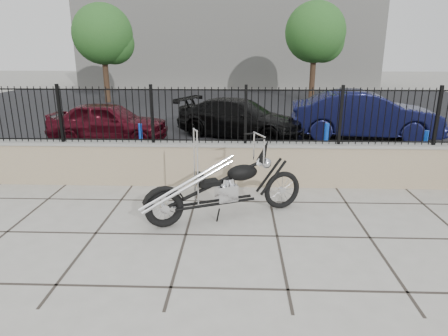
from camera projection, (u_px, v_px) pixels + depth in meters
name	position (u px, v px, depth m)	size (l,w,h in m)	color
ground_plane	(186.00, 235.00, 6.56)	(90.00, 90.00, 0.00)	#99968E
parking_lot	(220.00, 113.00, 18.51)	(30.00, 30.00, 0.00)	black
retaining_wall	(200.00, 164.00, 8.81)	(14.00, 0.36, 0.96)	gray
iron_fence	(199.00, 115.00, 8.49)	(14.00, 0.08, 1.20)	black
background_building	(228.00, 32.00, 30.71)	(22.00, 6.00, 8.00)	beige
chopper_motorcycle	(223.00, 173.00, 6.97)	(2.82, 0.50, 1.69)	black
car_red	(108.00, 122.00, 12.80)	(1.52, 3.77, 1.29)	#3F0913
car_black	(240.00, 118.00, 13.45)	(1.80, 4.42, 1.28)	black
car_blue	(364.00, 115.00, 13.24)	(1.67, 4.78, 1.57)	black
bollard_a	(141.00, 138.00, 11.48)	(0.10, 0.10, 0.86)	blue
bollard_b	(326.00, 141.00, 10.81)	(0.12, 0.12, 1.00)	blue
bollard_c	(425.00, 147.00, 10.54)	(0.10, 0.10, 0.86)	#0C19C2
tree_left	(102.00, 31.00, 21.02)	(3.15, 3.15, 5.32)	#382619
tree_right	(315.00, 29.00, 21.55)	(3.25, 3.25, 5.49)	#382619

